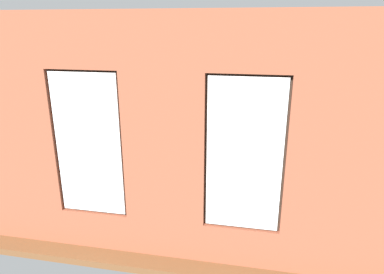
{
  "coord_description": "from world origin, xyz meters",
  "views": [
    {
      "loc": [
        -1.15,
        6.29,
        3.06
      ],
      "look_at": [
        0.02,
        0.4,
        1.1
      ],
      "focal_mm": 32.0,
      "sensor_mm": 36.0,
      "label": 1
    }
  ],
  "objects": [
    {
      "name": "potted_plant_near_tv",
      "position": [
        2.13,
        1.51,
        0.52
      ],
      "size": [
        0.66,
        0.66,
        0.79
      ],
      "color": "beige",
      "rests_on": "ground_plane"
    },
    {
      "name": "ground_plane",
      "position": [
        0.0,
        0.0,
        -0.05
      ],
      "size": [
        6.67,
        5.45,
        0.1
      ],
      "primitive_type": "cube",
      "color": "brown"
    },
    {
      "name": "couch_left",
      "position": [
        -2.33,
        0.68,
        0.33
      ],
      "size": [
        1.0,
        2.08,
        0.8
      ],
      "rotation": [
        0.0,
        0.0,
        1.5
      ],
      "color": "black",
      "rests_on": "ground_plane"
    },
    {
      "name": "potted_plant_beside_window_right",
      "position": [
        1.26,
        1.79,
        0.63
      ],
      "size": [
        0.84,
        0.83,
        1.32
      ],
      "color": "brown",
      "rests_on": "ground_plane"
    },
    {
      "name": "remote_silver",
      "position": [
        0.24,
        -0.07,
        0.46
      ],
      "size": [
        0.17,
        0.13,
        0.02
      ],
      "primitive_type": "cube",
      "rotation": [
        0.0,
        0.0,
        4.18
      ],
      "color": "#B2B2B7",
      "rests_on": "coffee_table"
    },
    {
      "name": "couch_by_window",
      "position": [
        -0.03,
        1.7,
        0.33
      ],
      "size": [
        2.09,
        0.87,
        0.8
      ],
      "color": "black",
      "rests_on": "ground_plane"
    },
    {
      "name": "white_wall_right",
      "position": [
        2.98,
        0.2,
        1.62
      ],
      "size": [
        0.1,
        4.45,
        3.24
      ],
      "primitive_type": "cube",
      "color": "white",
      "rests_on": "ground_plane"
    },
    {
      "name": "potted_plant_by_left_couch",
      "position": [
        -1.93,
        -0.79,
        0.28
      ],
      "size": [
        0.23,
        0.23,
        0.44
      ],
      "color": "brown",
      "rests_on": "ground_plane"
    },
    {
      "name": "potted_plant_corner_near_left",
      "position": [
        -2.48,
        -1.73,
        0.63
      ],
      "size": [
        0.73,
        0.73,
        0.96
      ],
      "color": "#9E5638",
      "rests_on": "ground_plane"
    },
    {
      "name": "potted_plant_between_couches",
      "position": [
        -1.53,
        1.65,
        0.65
      ],
      "size": [
        0.6,
        0.6,
        0.97
      ],
      "color": "#47423D",
      "rests_on": "ground_plane"
    },
    {
      "name": "tv_flatscreen",
      "position": [
        2.68,
        0.56,
        0.83
      ],
      "size": [
        0.96,
        0.2,
        0.66
      ],
      "color": "black",
      "rests_on": "media_console"
    },
    {
      "name": "media_console",
      "position": [
        2.68,
        0.57,
        0.25
      ],
      "size": [
        1.0,
        0.42,
        0.5
      ],
      "primitive_type": "cube",
      "color": "black",
      "rests_on": "ground_plane"
    },
    {
      "name": "coffee_table",
      "position": [
        0.07,
        0.04,
        0.4
      ],
      "size": [
        1.38,
        0.84,
        0.45
      ],
      "color": "tan",
      "rests_on": "ground_plane"
    },
    {
      "name": "papasan_chair",
      "position": [
        1.19,
        -1.48,
        0.43
      ],
      "size": [
        1.01,
        1.01,
        0.66
      ],
      "color": "olive",
      "rests_on": "ground_plane"
    },
    {
      "name": "cup_ceramic",
      "position": [
        0.48,
        0.16,
        0.49
      ],
      "size": [
        0.07,
        0.07,
        0.09
      ],
      "primitive_type": "cylinder",
      "color": "#33567F",
      "rests_on": "coffee_table"
    },
    {
      "name": "candle_jar",
      "position": [
        0.07,
        0.04,
        0.5
      ],
      "size": [
        0.08,
        0.08,
        0.1
      ],
      "primitive_type": "cylinder",
      "color": "#B7333D",
      "rests_on": "coffee_table"
    },
    {
      "name": "brick_wall_with_windows",
      "position": [
        0.0,
        2.34,
        1.61
      ],
      "size": [
        6.07,
        0.3,
        3.24
      ],
      "color": "#9E5138",
      "rests_on": "ground_plane"
    },
    {
      "name": "potted_plant_mid_room_small",
      "position": [
        -0.44,
        -0.91,
        0.3
      ],
      "size": [
        0.26,
        0.26,
        0.49
      ],
      "color": "brown",
      "rests_on": "ground_plane"
    },
    {
      "name": "table_plant_small",
      "position": [
        -0.04,
        0.16,
        0.56
      ],
      "size": [
        0.13,
        0.13,
        0.2
      ],
      "color": "brown",
      "rests_on": "coffee_table"
    },
    {
      "name": "potted_plant_foreground_right",
      "position": [
        2.38,
        -1.69,
        0.63
      ],
      "size": [
        0.79,
        0.8,
        1.17
      ],
      "color": "gray",
      "rests_on": "ground_plane"
    }
  ]
}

